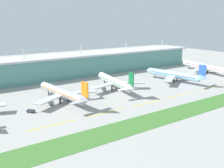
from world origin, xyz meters
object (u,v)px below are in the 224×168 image
safety_cone_left_wingtip (72,109)px  airliner_farthest (205,67)px  pushback_tug (31,111)px  safety_cone_nose_front (78,106)px  safety_cone_right_wingtip (67,109)px  airliner_center (115,82)px  airliner_near_middle (63,93)px  airliner_far_middle (174,75)px

safety_cone_left_wingtip → airliner_farthest: bearing=8.6°
pushback_tug → airliner_farthest: bearing=4.9°
airliner_farthest → pushback_tug: bearing=-175.1°
safety_cone_nose_front → safety_cone_right_wingtip: (-8.34, -1.33, 0.00)m
safety_cone_nose_front → safety_cone_left_wingtip: bearing=-155.9°
airliner_center → airliner_farthest: 117.72m
airliner_center → airliner_farthest: size_ratio=0.88×
airliner_near_middle → airliner_farthest: 165.75m
airliner_farthest → pushback_tug: size_ratio=14.44×
airliner_near_middle → airliner_center: (47.85, 6.56, 0.00)m
airliner_center → safety_cone_nose_front: (-44.08, -21.66, -6.10)m
airliner_center → airliner_far_middle: same height
airliner_far_middle → safety_cone_nose_front: 105.79m
airliner_center → safety_cone_left_wingtip: bearing=-154.1°
airliner_farthest → safety_cone_nose_front: (-161.80, -22.91, -6.11)m
safety_cone_right_wingtip → airliner_near_middle: bearing=74.4°
airliner_near_middle → airliner_far_middle: same height
airliner_far_middle → airliner_center: bearing=172.6°
pushback_tug → safety_cone_nose_front: bearing=-13.1°
airliner_center → airliner_far_middle: (60.63, -7.84, -0.00)m
airliner_near_middle → pushback_tug: (-24.84, -8.42, -5.35)m
airliner_farthest → safety_cone_right_wingtip: airliner_farthest is taller
airliner_center → airliner_far_middle: 61.13m
pushback_tug → safety_cone_nose_front: pushback_tug is taller
airliner_far_middle → safety_cone_nose_front: bearing=-172.5°
safety_cone_nose_front → safety_cone_right_wingtip: same height
safety_cone_left_wingtip → safety_cone_nose_front: bearing=24.1°
airliner_center → airliner_farthest: bearing=0.6°
airliner_far_middle → airliner_farthest: size_ratio=0.87×
airliner_far_middle → pushback_tug: size_ratio=12.52×
safety_cone_nose_front → airliner_far_middle: bearing=7.5°
airliner_near_middle → safety_cone_right_wingtip: 18.11m
airliner_center → pushback_tug: size_ratio=12.64×
safety_cone_left_wingtip → safety_cone_right_wingtip: bearing=160.5°
safety_cone_nose_front → safety_cone_right_wingtip: 8.45m
airliner_near_middle → airliner_farthest: same height
pushback_tug → airliner_center: bearing=11.6°
pushback_tug → safety_cone_right_wingtip: bearing=-21.5°
airliner_farthest → airliner_far_middle: bearing=-171.0°
airliner_center → pushback_tug: bearing=-168.4°
airliner_far_middle → safety_cone_left_wingtip: airliner_far_middle is taller
airliner_center → safety_cone_left_wingtip: size_ratio=89.56×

